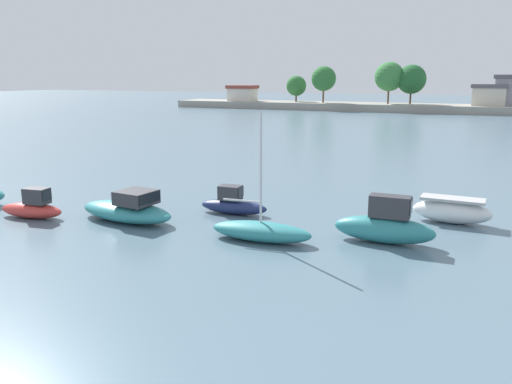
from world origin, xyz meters
TOP-DOWN VIEW (x-y plane):
  - moored_boat_1 at (-10.39, 10.98)m, footprint 3.37×1.53m
  - moored_boat_2 at (-5.90, 12.37)m, footprint 5.22×2.45m
  - moored_boat_3 at (-2.04, 15.54)m, footprint 3.48×1.21m
  - moored_boat_4 at (0.92, 12.18)m, footprint 4.31×1.67m
  - moored_boat_5 at (5.56, 14.02)m, footprint 4.05×1.33m
  - moored_boat_6 at (7.81, 18.21)m, footprint 3.50×1.40m
  - distant_shoreline at (-2.09, 97.37)m, footprint 108.86×9.77m

SIDE VIEW (x-z plane):
  - moored_boat_4 at x=0.92m, z-range -2.22..3.07m
  - moored_boat_3 at x=-2.04m, z-range -0.21..1.18m
  - moored_boat_1 at x=-10.39m, z-range -0.23..1.23m
  - moored_boat_2 at x=-5.90m, z-range -0.20..1.31m
  - moored_boat_6 at x=7.81m, z-range -0.02..1.16m
  - moored_boat_5 at x=5.56m, z-range -0.28..1.68m
  - distant_shoreline at x=-2.09m, z-range -2.28..7.12m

